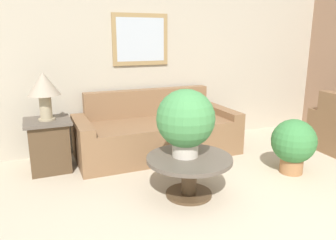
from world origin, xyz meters
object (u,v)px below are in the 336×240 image
(table_lamp, at_px, (44,87))
(coffee_table, at_px, (189,168))
(couch_main, at_px, (157,134))
(potted_plant_on_table, at_px, (186,120))
(side_table, at_px, (49,145))
(potted_plant_floor, at_px, (293,143))

(table_lamp, bearing_deg, coffee_table, -44.98)
(couch_main, xyz_separation_m, potted_plant_on_table, (-0.17, -1.27, 0.51))
(side_table, distance_m, potted_plant_on_table, 1.83)
(coffee_table, distance_m, potted_plant_on_table, 0.50)
(potted_plant_on_table, bearing_deg, couch_main, 82.20)
(side_table, xyz_separation_m, potted_plant_floor, (2.71, -1.24, 0.05))
(table_lamp, distance_m, potted_plant_on_table, 1.78)
(couch_main, relative_size, table_lamp, 3.86)
(side_table, distance_m, potted_plant_floor, 2.98)
(potted_plant_on_table, bearing_deg, table_lamp, 135.56)
(potted_plant_on_table, bearing_deg, side_table, 135.56)
(couch_main, height_order, side_table, couch_main)
(coffee_table, relative_size, table_lamp, 1.53)
(coffee_table, bearing_deg, couch_main, 83.56)
(potted_plant_on_table, distance_m, potted_plant_floor, 1.51)
(coffee_table, xyz_separation_m, table_lamp, (-1.29, 1.29, 0.73))
(coffee_table, distance_m, table_lamp, 1.96)
(couch_main, distance_m, table_lamp, 1.62)
(coffee_table, bearing_deg, potted_plant_on_table, 117.40)
(couch_main, relative_size, potted_plant_on_table, 3.21)
(side_table, height_order, potted_plant_floor, potted_plant_floor)
(couch_main, distance_m, coffee_table, 1.33)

